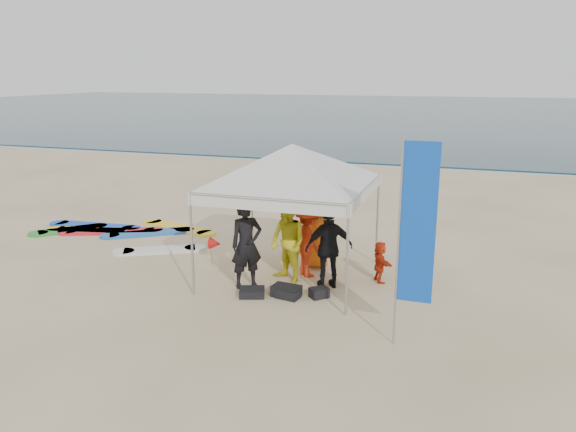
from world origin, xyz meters
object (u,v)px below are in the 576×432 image
at_px(person_black_a, 246,245).
at_px(marker_pennant, 215,244).
at_px(person_yellow, 288,242).
at_px(person_seated, 380,262).
at_px(person_black_b, 329,248).
at_px(person_orange_b, 316,232).
at_px(feather_flag, 416,226).
at_px(person_orange_a, 308,241).
at_px(surfboard_spread, 122,232).
at_px(canopy_tent, 292,144).

xyz_separation_m(person_black_a, marker_pennant, (-1.26, 1.10, -0.43)).
bearing_deg(person_yellow, person_seated, 50.58).
bearing_deg(person_black_b, person_black_a, -12.90).
xyz_separation_m(person_orange_b, person_seated, (1.56, -0.48, -0.38)).
xyz_separation_m(feather_flag, marker_pennant, (-4.83, 2.71, -1.56)).
bearing_deg(marker_pennant, person_orange_b, 13.72).
height_order(person_yellow, person_orange_a, person_yellow).
bearing_deg(surfboard_spread, feather_flag, -26.44).
distance_m(person_black_b, marker_pennant, 2.98).
bearing_deg(canopy_tent, person_orange_b, 69.09).
distance_m(person_black_a, canopy_tent, 2.29).
distance_m(person_yellow, person_orange_b, 1.15).
height_order(person_black_a, person_orange_b, person_black_a).
bearing_deg(person_orange_b, marker_pennant, 20.78).
height_order(person_orange_b, feather_flag, feather_flag).
bearing_deg(marker_pennant, feather_flag, -29.28).
bearing_deg(person_seated, person_yellow, 79.24).
distance_m(person_orange_b, canopy_tent, 2.28).
height_order(person_orange_a, marker_pennant, person_orange_a).
distance_m(person_black_a, person_orange_b, 1.96).
distance_m(canopy_tent, surfboard_spread, 6.60).
relative_size(person_orange_a, marker_pennant, 2.52).
xyz_separation_m(person_orange_a, person_black_b, (0.62, -0.54, 0.06)).
relative_size(person_black_b, feather_flag, 0.50).
bearing_deg(person_seated, person_black_b, 95.84).
bearing_deg(person_black_b, marker_pennant, -41.82).
bearing_deg(person_yellow, person_orange_b, 105.91).
relative_size(person_black_a, person_yellow, 1.04).
height_order(person_black_a, feather_flag, feather_flag).
relative_size(person_black_a, person_seated, 2.05).
xyz_separation_m(person_black_a, canopy_tent, (0.72, 0.83, 2.01)).
distance_m(person_orange_a, marker_pennant, 2.30).
bearing_deg(marker_pennant, person_yellow, -15.35).
bearing_deg(person_orange_b, canopy_tent, 76.15).
bearing_deg(surfboard_spread, person_orange_a, -14.77).
xyz_separation_m(person_yellow, person_seated, (1.88, 0.62, -0.44)).
distance_m(feather_flag, marker_pennant, 5.75).
distance_m(person_black_b, feather_flag, 3.11).
height_order(person_yellow, feather_flag, feather_flag).
height_order(person_yellow, marker_pennant, person_yellow).
height_order(person_black_a, person_black_b, person_black_a).
bearing_deg(surfboard_spread, marker_pennant, -22.48).
xyz_separation_m(person_yellow, person_orange_a, (0.30, 0.49, -0.08)).
relative_size(person_black_a, person_black_b, 1.07).
bearing_deg(person_seated, person_black_a, 85.43).
height_order(feather_flag, marker_pennant, feather_flag).
bearing_deg(feather_flag, surfboard_spread, 153.56).
height_order(person_black_b, person_seated, person_black_b).
distance_m(feather_flag, surfboard_spread, 9.71).
height_order(person_orange_a, feather_flag, feather_flag).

